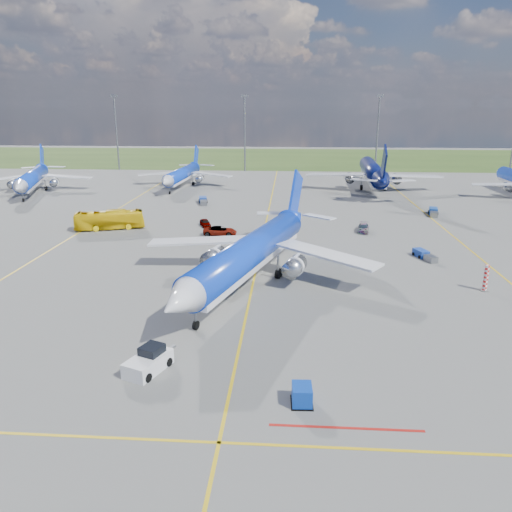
# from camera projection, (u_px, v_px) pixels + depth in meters

# --- Properties ---
(ground) EXTENTS (400.00, 400.00, 0.00)m
(ground) POSITION_uv_depth(u_px,v_px,m) (247.00, 313.00, 49.86)
(ground) COLOR #575754
(ground) RESTS_ON ground
(grass_strip) EXTENTS (400.00, 80.00, 0.01)m
(grass_strip) POSITION_uv_depth(u_px,v_px,m) (280.00, 158.00, 192.97)
(grass_strip) COLOR #2D4719
(grass_strip) RESTS_ON ground
(taxiway_lines) EXTENTS (60.25, 160.00, 0.02)m
(taxiway_lines) POSITION_uv_depth(u_px,v_px,m) (263.00, 240.00, 76.28)
(taxiway_lines) COLOR gold
(taxiway_lines) RESTS_ON ground
(floodlight_masts) EXTENTS (202.20, 0.50, 22.70)m
(floodlight_masts) POSITION_uv_depth(u_px,v_px,m) (311.00, 130.00, 150.48)
(floodlight_masts) COLOR slate
(floodlight_masts) RESTS_ON ground
(warning_post) EXTENTS (0.50, 0.50, 3.00)m
(warning_post) POSITION_uv_depth(u_px,v_px,m) (486.00, 278.00, 55.37)
(warning_post) COLOR red
(warning_post) RESTS_ON ground
(bg_jet_nw) EXTENTS (38.23, 44.05, 9.76)m
(bg_jet_nw) POSITION_uv_depth(u_px,v_px,m) (34.00, 192.00, 117.67)
(bg_jet_nw) COLOR #0E37C4
(bg_jet_nw) RESTS_ON ground
(bg_jet_nnw) EXTENTS (28.06, 35.70, 8.96)m
(bg_jet_nnw) POSITION_uv_depth(u_px,v_px,m) (183.00, 187.00, 126.01)
(bg_jet_nnw) COLOR #0E37C4
(bg_jet_nnw) RESTS_ON ground
(bg_jet_n) EXTENTS (36.68, 46.86, 11.82)m
(bg_jet_n) POSITION_uv_depth(u_px,v_px,m) (372.00, 188.00, 123.63)
(bg_jet_n) COLOR #081045
(bg_jet_n) RESTS_ON ground
(main_airliner) EXTENTS (42.03, 48.48, 10.76)m
(main_airliner) POSITION_uv_depth(u_px,v_px,m) (251.00, 282.00, 58.42)
(main_airliner) COLOR #0E37C4
(main_airliner) RESTS_ON ground
(pushback_tug) EXTENTS (3.43, 5.62, 1.90)m
(pushback_tug) POSITION_uv_depth(u_px,v_px,m) (149.00, 361.00, 38.97)
(pushback_tug) COLOR silver
(pushback_tug) RESTS_ON ground
(uld_container) EXTENTS (1.44, 1.77, 1.37)m
(uld_container) POSITION_uv_depth(u_px,v_px,m) (302.00, 395.00, 34.62)
(uld_container) COLOR #0B359F
(uld_container) RESTS_ON ground
(apron_bus) EXTENTS (11.55, 6.06, 3.15)m
(apron_bus) POSITION_uv_depth(u_px,v_px,m) (109.00, 220.00, 82.75)
(apron_bus) COLOR yellow
(apron_bus) RESTS_ON ground
(service_car_a) EXTENTS (2.67, 3.92, 1.24)m
(service_car_a) POSITION_uv_depth(u_px,v_px,m) (205.00, 223.00, 84.98)
(service_car_a) COLOR #999999
(service_car_a) RESTS_ON ground
(service_car_b) EXTENTS (5.34, 2.53, 1.47)m
(service_car_b) POSITION_uv_depth(u_px,v_px,m) (220.00, 231.00, 79.01)
(service_car_b) COLOR #999999
(service_car_b) RESTS_ON ground
(service_car_c) EXTENTS (2.45, 4.55, 1.25)m
(service_car_c) POSITION_uv_depth(u_px,v_px,m) (363.00, 228.00, 81.35)
(service_car_c) COLOR #999999
(service_car_c) RESTS_ON ground
(baggage_tug_w) EXTENTS (2.56, 4.58, 1.00)m
(baggage_tug_w) POSITION_uv_depth(u_px,v_px,m) (424.00, 255.00, 67.31)
(baggage_tug_w) COLOR #1A3D9C
(baggage_tug_w) RESTS_ON ground
(baggage_tug_c) EXTENTS (2.48, 5.50, 1.20)m
(baggage_tug_c) POSITION_uv_depth(u_px,v_px,m) (203.00, 201.00, 104.53)
(baggage_tug_c) COLOR navy
(baggage_tug_c) RESTS_ON ground
(baggage_tug_e) EXTENTS (2.49, 5.39, 1.17)m
(baggage_tug_e) POSITION_uv_depth(u_px,v_px,m) (433.00, 212.00, 93.65)
(baggage_tug_e) COLOR #184292
(baggage_tug_e) RESTS_ON ground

